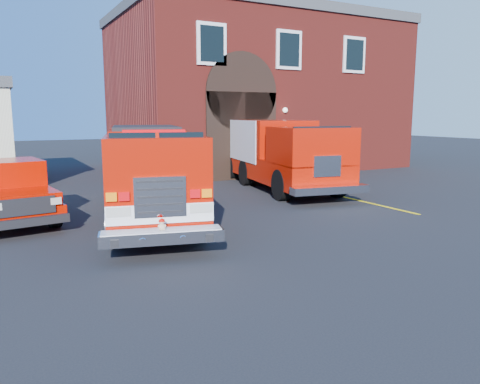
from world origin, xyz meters
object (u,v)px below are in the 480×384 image
fire_station (254,93)px  secondary_truck (279,151)px  pickup_truck (7,192)px  fire_engine (149,171)px

fire_station → secondary_truck: fire_station is taller
fire_station → pickup_truck: fire_station is taller
fire_engine → secondary_truck: bearing=26.0°
fire_station → fire_engine: fire_station is taller
secondary_truck → pickup_truck: bearing=-171.3°
fire_station → fire_engine: 15.00m
fire_station → fire_engine: (-9.75, -11.02, -2.89)m
fire_engine → pickup_truck: (-3.70, 1.58, -0.54)m
fire_engine → pickup_truck: 4.06m
fire_station → fire_engine: bearing=-131.5°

